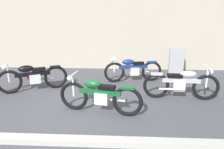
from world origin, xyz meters
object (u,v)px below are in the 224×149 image
(stone_marker, at_px, (176,62))
(motorcycle_blue, at_px, (133,69))
(motorcycle_silver, at_px, (182,84))
(helmet, at_px, (30,76))
(motorcycle_green, at_px, (99,95))
(motorcycle_black, at_px, (33,77))

(stone_marker, relative_size, motorcycle_blue, 0.51)
(stone_marker, height_order, motorcycle_silver, stone_marker)
(helmet, relative_size, motorcycle_green, 0.13)
(stone_marker, bearing_deg, motorcycle_green, -127.56)
(motorcycle_green, bearing_deg, stone_marker, -115.71)
(motorcycle_silver, bearing_deg, stone_marker, 84.48)
(stone_marker, distance_m, motorcycle_black, 5.37)
(motorcycle_black, distance_m, motorcycle_silver, 4.59)
(helmet, bearing_deg, motorcycle_silver, -16.98)
(motorcycle_silver, bearing_deg, helmet, 166.58)
(motorcycle_blue, bearing_deg, helmet, -10.50)
(stone_marker, bearing_deg, motorcycle_black, -157.46)
(motorcycle_green, xyz_separation_m, motorcycle_blue, (0.93, 2.54, -0.02))
(helmet, bearing_deg, motorcycle_blue, -0.85)
(motorcycle_blue, bearing_deg, stone_marker, -161.20)
(helmet, height_order, motorcycle_blue, motorcycle_blue)
(helmet, xyz_separation_m, motorcycle_black, (0.61, -1.17, 0.33))
(stone_marker, bearing_deg, helmet, -170.91)
(motorcycle_green, bearing_deg, helmet, -30.04)
(helmet, distance_m, motorcycle_silver, 5.43)
(helmet, bearing_deg, stone_marker, 9.09)
(motorcycle_silver, bearing_deg, motorcycle_black, 178.38)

